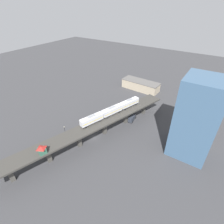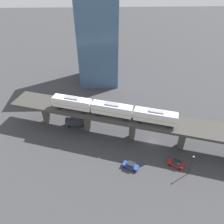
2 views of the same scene
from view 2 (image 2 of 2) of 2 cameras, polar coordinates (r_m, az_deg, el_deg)
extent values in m
plane|color=#38383A|center=(70.29, 10.44, -7.56)|extent=(400.00, 400.00, 0.00)
cube|color=#393733|center=(64.98, 11.21, -2.43)|extent=(36.00, 90.19, 0.80)
cube|color=#47443F|center=(68.09, 17.91, -6.35)|extent=(2.26, 2.26, 7.70)
cube|color=#47443F|center=(68.11, 5.38, -4.31)|extent=(2.26, 2.26, 7.70)
cube|color=#47443F|center=(71.36, -6.51, -2.17)|extent=(2.26, 2.26, 7.70)
cube|color=#47443F|center=(77.44, -16.92, -0.22)|extent=(2.26, 2.26, 7.70)
cube|color=silver|center=(62.08, 11.28, -1.10)|extent=(6.32, 12.28, 3.10)
cube|color=gold|center=(62.26, 11.24, -1.32)|extent=(6.28, 12.07, 0.24)
cube|color=gray|center=(61.05, 11.47, 0.18)|extent=(2.61, 4.43, 0.36)
cylinder|color=black|center=(62.51, 14.74, -3.90)|extent=(0.47, 0.87, 0.84)
cylinder|color=black|center=(64.37, 14.87, -2.57)|extent=(0.47, 0.87, 0.84)
cylinder|color=black|center=(62.67, 7.13, -2.65)|extent=(0.47, 0.87, 0.84)
cylinder|color=black|center=(64.53, 7.49, -1.36)|extent=(0.47, 0.87, 0.84)
cube|color=silver|center=(63.59, 0.00, 0.75)|extent=(6.32, 12.28, 3.10)
cube|color=gold|center=(63.76, 0.00, 0.53)|extent=(6.28, 12.07, 0.24)
cube|color=gray|center=(62.58, 0.00, 2.03)|extent=(2.61, 4.43, 0.36)
cylinder|color=black|center=(63.17, 3.38, -2.02)|extent=(0.47, 0.87, 0.84)
cylinder|color=black|center=(65.01, 3.85, -0.75)|extent=(0.47, 0.87, 0.84)
cylinder|color=black|center=(64.99, -3.85, -0.77)|extent=(0.47, 0.87, 0.84)
cylinder|color=black|center=(66.78, -3.20, 0.43)|extent=(0.47, 0.87, 0.84)
cube|color=silver|center=(67.46, -10.37, 2.43)|extent=(6.32, 12.28, 3.10)
cube|color=gold|center=(67.62, -10.35, 2.22)|extent=(6.28, 12.07, 0.24)
cube|color=gray|center=(66.51, -10.53, 3.66)|extent=(2.61, 4.43, 0.36)
cylinder|color=black|center=(66.28, -7.29, -0.17)|extent=(0.47, 0.87, 0.84)
cylinder|color=black|center=(68.03, -6.56, 0.99)|extent=(0.47, 0.87, 0.84)
cylinder|color=black|center=(69.54, -13.73, 0.95)|extent=(0.47, 0.87, 0.84)
cylinder|color=black|center=(71.22, -12.88, 2.03)|extent=(0.47, 0.87, 0.84)
cube|color=#AD1E1E|center=(64.58, 16.30, -12.88)|extent=(3.84, 4.69, 0.80)
cube|color=#1E2328|center=(63.99, 16.55, -12.46)|extent=(2.55, 2.73, 0.76)
cylinder|color=black|center=(64.23, 17.27, -14.04)|extent=(0.55, 0.69, 0.66)
cylinder|color=black|center=(65.37, 17.67, -12.98)|extent=(0.55, 0.69, 0.66)
cylinder|color=black|center=(64.41, 14.79, -13.22)|extent=(0.55, 0.69, 0.66)
cylinder|color=black|center=(65.55, 15.24, -12.19)|extent=(0.55, 0.69, 0.66)
cube|color=#233D93|center=(61.86, 4.86, -13.86)|extent=(3.66, 4.73, 0.80)
cube|color=#1E2328|center=(61.23, 5.03, -13.44)|extent=(2.48, 2.71, 0.76)
cylinder|color=black|center=(61.39, 5.81, -15.09)|extent=(0.52, 0.70, 0.66)
cylinder|color=black|center=(62.42, 6.40, -13.96)|extent=(0.52, 0.70, 0.66)
cylinder|color=black|center=(61.96, 3.27, -14.23)|extent=(0.52, 0.70, 0.66)
cylinder|color=black|center=(62.99, 3.90, -13.13)|extent=(0.52, 0.70, 0.66)
cube|color=#333338|center=(75.19, -11.29, -2.56)|extent=(2.35, 2.17, 2.30)
cube|color=#2D333D|center=(74.77, -8.56, -2.26)|extent=(2.70, 5.37, 2.70)
cylinder|color=black|center=(76.68, -11.15, -2.76)|extent=(0.43, 1.02, 1.00)
cylinder|color=black|center=(75.15, -11.21, -3.71)|extent=(0.43, 1.02, 1.00)
cylinder|color=black|center=(76.35, -7.30, -2.48)|extent=(0.43, 1.02, 1.00)
cylinder|color=black|center=(74.75, -7.28, -3.48)|extent=(0.43, 1.02, 1.00)
cylinder|color=black|center=(61.91, 19.85, -13.08)|extent=(0.20, 0.20, 6.50)
sphere|color=beige|center=(59.42, 20.54, -10.89)|extent=(0.44, 0.44, 0.44)
cube|color=#3D5B7A|center=(95.18, -3.68, 18.04)|extent=(16.00, 16.00, 36.00)
camera|label=1|loc=(114.41, 41.83, 35.45)|focal=28.00mm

